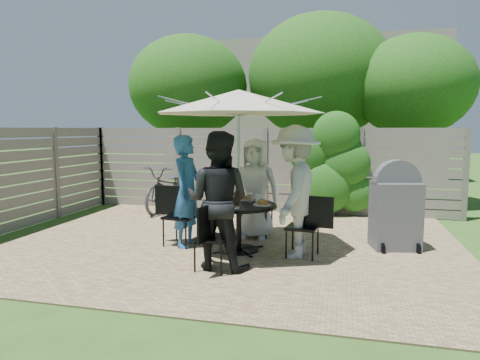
% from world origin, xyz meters
% --- Properties ---
extents(backyard_envelope, '(60.00, 60.00, 5.00)m').
position_xyz_m(backyard_envelope, '(0.09, 10.29, 2.61)').
color(backyard_envelope, '#2F551A').
rests_on(backyard_envelope, ground).
extents(patio_table, '(1.19, 1.19, 0.72)m').
position_xyz_m(patio_table, '(0.19, -0.13, 0.50)').
color(patio_table, black).
rests_on(patio_table, ground).
extents(umbrella, '(2.65, 2.65, 2.37)m').
position_xyz_m(umbrella, '(0.19, -0.13, 2.20)').
color(umbrella, silver).
rests_on(umbrella, ground).
extents(chair_back, '(0.51, 0.74, 1.00)m').
position_xyz_m(chair_back, '(0.27, 0.83, 0.30)').
color(chair_back, black).
rests_on(chair_back, ground).
extents(person_back, '(0.85, 0.60, 1.66)m').
position_xyz_m(person_back, '(0.26, 0.69, 0.83)').
color(person_back, silver).
rests_on(person_back, ground).
extents(chair_left, '(0.70, 0.51, 0.94)m').
position_xyz_m(chair_left, '(-0.77, -0.05, 0.28)').
color(chair_left, black).
rests_on(chair_left, ground).
extents(person_left, '(0.47, 0.66, 1.73)m').
position_xyz_m(person_left, '(-0.64, -0.06, 0.86)').
color(person_left, '#235A99').
rests_on(person_left, ground).
extents(chair_front, '(0.49, 0.67, 0.89)m').
position_xyz_m(chair_front, '(0.10, -1.10, 0.27)').
color(chair_front, black).
rests_on(chair_front, ground).
extents(person_front, '(0.92, 0.75, 1.79)m').
position_xyz_m(person_front, '(0.12, -0.96, 0.89)').
color(person_front, black).
rests_on(person_front, ground).
extents(chair_right, '(0.67, 0.48, 0.89)m').
position_xyz_m(chair_right, '(1.15, -0.22, 0.27)').
color(chair_right, black).
rests_on(chair_right, ground).
extents(person_right, '(0.80, 1.26, 1.87)m').
position_xyz_m(person_right, '(1.02, -0.21, 0.93)').
color(person_right, '#B0B1AC').
rests_on(person_right, ground).
extents(plate_back, '(0.26, 0.26, 0.06)m').
position_xyz_m(plate_back, '(0.22, 0.22, 0.74)').
color(plate_back, white).
rests_on(plate_back, patio_table).
extents(plate_left, '(0.26, 0.26, 0.06)m').
position_xyz_m(plate_left, '(-0.17, -0.10, 0.74)').
color(plate_left, white).
rests_on(plate_left, patio_table).
extents(plate_front, '(0.26, 0.26, 0.06)m').
position_xyz_m(plate_front, '(0.16, -0.49, 0.74)').
color(plate_front, white).
rests_on(plate_front, patio_table).
extents(plate_right, '(0.26, 0.26, 0.06)m').
position_xyz_m(plate_right, '(0.55, -0.17, 0.74)').
color(plate_right, white).
rests_on(plate_right, patio_table).
extents(glass_back, '(0.07, 0.07, 0.14)m').
position_xyz_m(glass_back, '(0.11, 0.13, 0.79)').
color(glass_back, silver).
rests_on(glass_back, patio_table).
extents(glass_left, '(0.07, 0.07, 0.14)m').
position_xyz_m(glass_left, '(-0.08, -0.22, 0.79)').
color(glass_left, silver).
rests_on(glass_left, patio_table).
extents(glass_right, '(0.07, 0.07, 0.14)m').
position_xyz_m(glass_right, '(0.46, -0.05, 0.79)').
color(glass_right, silver).
rests_on(glass_right, patio_table).
extents(syrup_jug, '(0.09, 0.09, 0.16)m').
position_xyz_m(syrup_jug, '(0.13, -0.08, 0.80)').
color(syrup_jug, '#59280C').
rests_on(syrup_jug, patio_table).
extents(coffee_cup, '(0.08, 0.08, 0.12)m').
position_xyz_m(coffee_cup, '(0.31, 0.08, 0.78)').
color(coffee_cup, '#C6B293').
rests_on(coffee_cup, patio_table).
extents(bicycle, '(0.91, 2.02, 1.02)m').
position_xyz_m(bicycle, '(-2.05, 2.60, 0.51)').
color(bicycle, '#333338').
rests_on(bicycle, ground).
extents(bbq_grill, '(0.76, 0.65, 1.36)m').
position_xyz_m(bbq_grill, '(2.45, 0.54, 0.62)').
color(bbq_grill, '#535357').
rests_on(bbq_grill, ground).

